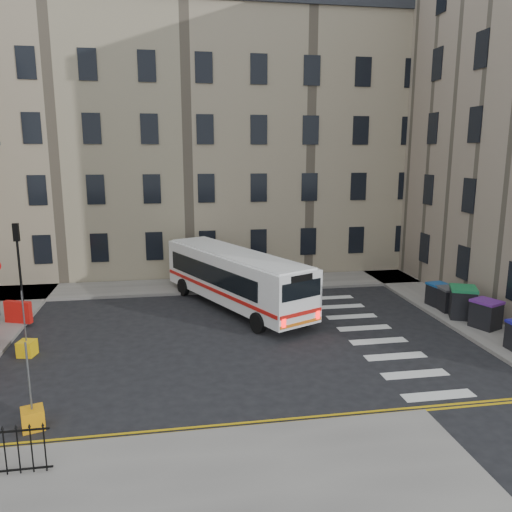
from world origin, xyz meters
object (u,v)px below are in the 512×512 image
object	(u,v)px
wheelie_bin_b	(486,314)
bollard_chevron	(33,419)
bollard_yellow	(27,348)
wheelie_bin_c	(462,302)
bus	(235,276)
wheelie_bin_e	(438,294)
wheelie_bin_d	(449,299)

from	to	relation	value
wheelie_bin_b	bollard_chevron	size ratio (longest dim) A/B	2.35
bollard_yellow	bollard_chevron	world-z (taller)	same
bollard_chevron	wheelie_bin_c	bearing A→B (deg)	20.73
bollard_yellow	bollard_chevron	xyz separation A→B (m)	(1.60, -5.52, 0.00)
bus	bollard_yellow	bearing A→B (deg)	-176.87
wheelie_bin_b	bollard_chevron	distance (m)	18.24
wheelie_bin_e	wheelie_bin_d	bearing A→B (deg)	-93.64
bus	wheelie_bin_e	xyz separation A→B (m)	(10.04, -1.83, -0.90)
wheelie_bin_b	bollard_yellow	xyz separation A→B (m)	(-19.11, 0.43, -0.47)
bus	wheelie_bin_c	distance (m)	10.86
bus	wheelie_bin_e	world-z (taller)	bus
bus	wheelie_bin_d	xyz separation A→B (m)	(10.11, -2.66, -0.89)
wheelie_bin_b	wheelie_bin_c	distance (m)	1.47
bus	bollard_yellow	size ratio (longest dim) A/B	17.13
wheelie_bin_c	bollard_yellow	world-z (taller)	wheelie_bin_c
wheelie_bin_b	wheelie_bin_c	xyz separation A→B (m)	(-0.23, 1.45, 0.11)
bus	bollard_chevron	world-z (taller)	bus
wheelie_bin_c	wheelie_bin_d	bearing A→B (deg)	118.89
wheelie_bin_b	bollard_yellow	bearing A→B (deg)	155.84
wheelie_bin_c	wheelie_bin_d	distance (m)	1.06
wheelie_bin_d	bollard_chevron	world-z (taller)	wheelie_bin_d
wheelie_bin_b	wheelie_bin_c	world-z (taller)	wheelie_bin_c
wheelie_bin_c	bollard_chevron	world-z (taller)	wheelie_bin_c
wheelie_bin_d	bollard_yellow	world-z (taller)	wheelie_bin_d
wheelie_bin_b	bus	bearing A→B (deg)	130.81
wheelie_bin_c	wheelie_bin_b	bearing A→B (deg)	-56.07
wheelie_bin_b	wheelie_bin_d	size ratio (longest dim) A/B	1.22
wheelie_bin_d	bollard_yellow	size ratio (longest dim) A/B	1.92
bus	wheelie_bin_c	bearing A→B (deg)	-45.37
bollard_yellow	bollard_chevron	distance (m)	5.75
wheelie_bin_d	wheelie_bin_c	bearing A→B (deg)	-84.47
bus	wheelie_bin_b	size ratio (longest dim) A/B	7.28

